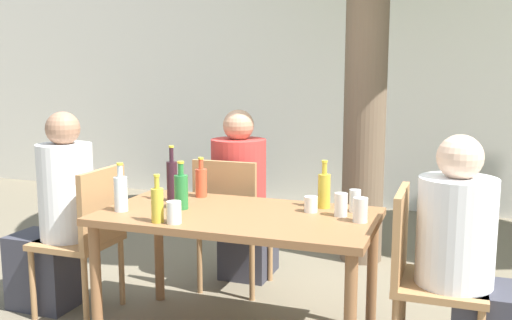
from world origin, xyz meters
name	(u,v)px	position (x,y,z in m)	size (l,w,h in m)	color
cafe_building_wall	(353,80)	(0.00, 3.44, 1.40)	(10.00, 0.08, 2.80)	silver
dining_table_front	(238,227)	(0.00, 0.00, 0.65)	(1.51, 0.81, 0.73)	brown
patio_chair_0	(88,231)	(-0.99, 0.00, 0.53)	(0.44, 0.44, 0.92)	#A87A4C
patio_chair_1	(422,269)	(0.99, 0.00, 0.53)	(0.44, 0.44, 0.92)	#A87A4C
patio_chair_2	(231,216)	(-0.30, 0.64, 0.53)	(0.44, 0.44, 0.92)	#A87A4C
person_seated_0	(56,222)	(-1.22, 0.00, 0.57)	(0.57, 0.33, 1.26)	#383842
person_seated_1	(473,271)	(1.22, 0.00, 0.55)	(0.59, 0.37, 1.21)	#383842
person_seated_2	(243,204)	(-0.30, 0.87, 0.56)	(0.38, 0.59, 1.24)	#383842
soda_bottle_0	(201,182)	(-0.36, 0.30, 0.83)	(0.07, 0.07, 0.25)	#DB4C2D
water_bottle_1	(121,192)	(-0.63, -0.18, 0.84)	(0.07, 0.07, 0.27)	silver
oil_cruet_2	(324,190)	(0.42, 0.27, 0.84)	(0.07, 0.07, 0.27)	gold
green_bottle_3	(181,191)	(-0.33, -0.02, 0.84)	(0.08, 0.08, 0.27)	#287A38
oil_cruet_4	(157,204)	(-0.32, -0.32, 0.83)	(0.06, 0.06, 0.25)	gold
wine_bottle_5	(172,180)	(-0.47, 0.14, 0.86)	(0.06, 0.06, 0.34)	#331923
drinking_glass_0	(341,205)	(0.55, 0.12, 0.79)	(0.07, 0.07, 0.13)	silver
drinking_glass_1	(360,210)	(0.67, 0.04, 0.80)	(0.08, 0.08, 0.13)	silver
drinking_glass_2	(311,204)	(0.37, 0.16, 0.77)	(0.07, 0.07, 0.09)	silver
drinking_glass_3	(355,201)	(0.60, 0.24, 0.79)	(0.06, 0.06, 0.12)	white
drinking_glass_4	(174,212)	(-0.23, -0.31, 0.79)	(0.08, 0.08, 0.12)	silver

